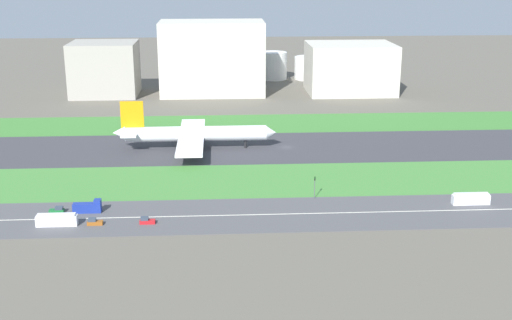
{
  "coord_description": "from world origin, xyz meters",
  "views": [
    {
      "loc": [
        -27.45,
        -255.79,
        72.86
      ],
      "look_at": [
        -14.5,
        -36.5,
        6.0
      ],
      "focal_mm": 46.29,
      "sensor_mm": 36.0,
      "label": 1
    }
  ],
  "objects_px": {
    "car_3": "(57,210)",
    "traffic_light": "(315,186)",
    "bus_1": "(471,199)",
    "fuel_tank_west": "(234,68)",
    "hangar_building": "(212,58)",
    "airliner": "(192,134)",
    "bus_0": "(57,220)",
    "car_2": "(147,221)",
    "terminal_building": "(105,69)",
    "truck_0": "(88,207)",
    "fuel_tank_centre": "(273,66)",
    "car_1": "(94,222)",
    "office_tower": "(350,68)",
    "fuel_tank_east": "(311,68)"
  },
  "relations": [
    {
      "from": "car_3",
      "to": "traffic_light",
      "type": "distance_m",
      "value": 79.28
    },
    {
      "from": "bus_1",
      "to": "fuel_tank_west",
      "type": "distance_m",
      "value": 236.82
    },
    {
      "from": "hangar_building",
      "to": "fuel_tank_west",
      "type": "xyz_separation_m",
      "value": [
        13.33,
        45.0,
        -12.75
      ]
    },
    {
      "from": "bus_1",
      "to": "traffic_light",
      "type": "bearing_deg",
      "value": 170.49
    },
    {
      "from": "airliner",
      "to": "bus_0",
      "type": "height_order",
      "value": "airliner"
    },
    {
      "from": "bus_0",
      "to": "car_2",
      "type": "bearing_deg",
      "value": -180.0
    },
    {
      "from": "bus_0",
      "to": "terminal_building",
      "type": "relative_size",
      "value": 0.32
    },
    {
      "from": "airliner",
      "to": "fuel_tank_west",
      "type": "bearing_deg",
      "value": 82.43
    },
    {
      "from": "fuel_tank_west",
      "to": "truck_0",
      "type": "bearing_deg",
      "value": -102.45
    },
    {
      "from": "car_2",
      "to": "bus_0",
      "type": "relative_size",
      "value": 0.38
    },
    {
      "from": "hangar_building",
      "to": "fuel_tank_centre",
      "type": "relative_size",
      "value": 3.25
    },
    {
      "from": "car_1",
      "to": "office_tower",
      "type": "bearing_deg",
      "value": -120.12
    },
    {
      "from": "car_3",
      "to": "fuel_tank_centre",
      "type": "xyz_separation_m",
      "value": [
        83.76,
        227.0,
        7.66
      ]
    },
    {
      "from": "fuel_tank_west",
      "to": "fuel_tank_east",
      "type": "height_order",
      "value": "fuel_tank_west"
    },
    {
      "from": "car_1",
      "to": "office_tower",
      "type": "xyz_separation_m",
      "value": [
        111.37,
        192.0,
        12.89
      ]
    },
    {
      "from": "fuel_tank_east",
      "to": "car_1",
      "type": "bearing_deg",
      "value": -111.9
    },
    {
      "from": "bus_1",
      "to": "fuel_tank_centre",
      "type": "bearing_deg",
      "value": 100.67
    },
    {
      "from": "fuel_tank_west",
      "to": "terminal_building",
      "type": "bearing_deg",
      "value": -148.42
    },
    {
      "from": "fuel_tank_west",
      "to": "car_3",
      "type": "bearing_deg",
      "value": -104.63
    },
    {
      "from": "terminal_building",
      "to": "fuel_tank_east",
      "type": "height_order",
      "value": "terminal_building"
    },
    {
      "from": "airliner",
      "to": "office_tower",
      "type": "xyz_separation_m",
      "value": [
        85.91,
        114.0,
        7.58
      ]
    },
    {
      "from": "traffic_light",
      "to": "fuel_tank_centre",
      "type": "bearing_deg",
      "value": 88.7
    },
    {
      "from": "airliner",
      "to": "fuel_tank_east",
      "type": "height_order",
      "value": "airliner"
    },
    {
      "from": "bus_1",
      "to": "fuel_tank_west",
      "type": "height_order",
      "value": "fuel_tank_west"
    },
    {
      "from": "office_tower",
      "to": "fuel_tank_east",
      "type": "bearing_deg",
      "value": 109.67
    },
    {
      "from": "fuel_tank_east",
      "to": "bus_1",
      "type": "bearing_deg",
      "value": -85.33
    },
    {
      "from": "airliner",
      "to": "office_tower",
      "type": "relative_size",
      "value": 1.35
    },
    {
      "from": "car_1",
      "to": "traffic_light",
      "type": "xyz_separation_m",
      "value": [
        66.12,
        17.99,
        3.37
      ]
    },
    {
      "from": "traffic_light",
      "to": "fuel_tank_centre",
      "type": "xyz_separation_m",
      "value": [
        4.96,
        219.01,
        4.29
      ]
    },
    {
      "from": "terminal_building",
      "to": "office_tower",
      "type": "bearing_deg",
      "value": 0.0
    },
    {
      "from": "truck_0",
      "to": "car_1",
      "type": "height_order",
      "value": "truck_0"
    },
    {
      "from": "terminal_building",
      "to": "fuel_tank_west",
      "type": "xyz_separation_m",
      "value": [
        73.22,
        45.0,
        -7.21
      ]
    },
    {
      "from": "car_2",
      "to": "fuel_tank_east",
      "type": "bearing_deg",
      "value": -108.73
    },
    {
      "from": "fuel_tank_west",
      "to": "fuel_tank_centre",
      "type": "xyz_separation_m",
      "value": [
        24.48,
        0.0,
        1.1
      ]
    },
    {
      "from": "truck_0",
      "to": "hangar_building",
      "type": "distance_m",
      "value": 186.61
    },
    {
      "from": "airliner",
      "to": "hangar_building",
      "type": "height_order",
      "value": "hangar_building"
    },
    {
      "from": "traffic_light",
      "to": "airliner",
      "type": "bearing_deg",
      "value": 124.12
    },
    {
      "from": "bus_0",
      "to": "fuel_tank_west",
      "type": "distance_m",
      "value": 243.85
    },
    {
      "from": "car_2",
      "to": "fuel_tank_east",
      "type": "xyz_separation_m",
      "value": [
        80.38,
        237.0,
        6.09
      ]
    },
    {
      "from": "bus_1",
      "to": "terminal_building",
      "type": "bearing_deg",
      "value": 127.66
    },
    {
      "from": "bus_0",
      "to": "hangar_building",
      "type": "distance_m",
      "value": 197.79
    },
    {
      "from": "car_1",
      "to": "bus_0",
      "type": "bearing_deg",
      "value": 0.0
    },
    {
      "from": "terminal_building",
      "to": "hangar_building",
      "type": "bearing_deg",
      "value": 0.0
    },
    {
      "from": "car_2",
      "to": "car_1",
      "type": "relative_size",
      "value": 1.0
    },
    {
      "from": "airliner",
      "to": "terminal_building",
      "type": "xyz_separation_m",
      "value": [
        -52.08,
        114.0,
        8.46
      ]
    },
    {
      "from": "car_3",
      "to": "truck_0",
      "type": "xyz_separation_m",
      "value": [
        9.15,
        -0.0,
        0.75
      ]
    },
    {
      "from": "airliner",
      "to": "fuel_tank_west",
      "type": "xyz_separation_m",
      "value": [
        21.14,
        159.0,
        1.25
      ]
    },
    {
      "from": "car_1",
      "to": "bus_0",
      "type": "relative_size",
      "value": 0.38
    },
    {
      "from": "airliner",
      "to": "fuel_tank_east",
      "type": "xyz_separation_m",
      "value": [
        69.83,
        159.0,
        0.79
      ]
    },
    {
      "from": "car_3",
      "to": "fuel_tank_west",
      "type": "distance_m",
      "value": 234.7
    }
  ]
}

